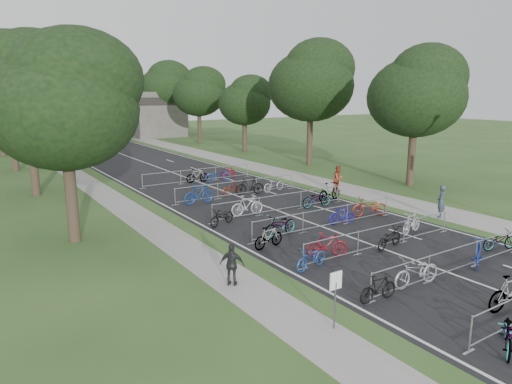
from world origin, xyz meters
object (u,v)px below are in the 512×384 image
Objects in this scene: pedestrian_a at (441,202)px; pedestrian_c at (232,265)px; park_sign at (335,289)px; bike_0 at (509,334)px; overpass_bridge at (81,116)px; bike_1 at (511,292)px; pedestrian_b at (338,179)px.

pedestrian_c is at bearing -25.74° from pedestrian_a.
bike_0 is at bearing -47.92° from park_sign.
pedestrian_c is (-14.57, -1.55, -0.14)m from pedestrian_a.
overpass_bridge is 14.89× the size of bike_1.
bike_0 is at bearing 161.38° from pedestrian_c.
park_sign is 0.88× the size of bike_1.
overpass_bridge reaches higher than park_sign.
bike_1 is (2.46, 1.27, 0.12)m from bike_0.
bike_0 is 14.10m from pedestrian_a.
park_sign is at bearing -168.71° from bike_0.
pedestrian_a is 14.66m from pedestrian_c.
pedestrian_c reaches higher than bike_1.
pedestrian_b is at bearing -102.09° from pedestrian_c.
bike_1 is 18.37m from pedestrian_b.
pedestrian_a is (10.42, 9.50, 0.43)m from bike_0.
pedestrian_b reaches higher than bike_1.
overpass_bridge is at bearing -53.92° from pedestrian_c.
overpass_bridge is 62.41m from park_sign.
bike_0 is 1.02× the size of pedestrian_b.
pedestrian_b is at bearing 46.44° from park_sign.
overpass_bridge reaches higher than bike_1.
overpass_bridge is 56.50m from pedestrian_a.
bike_0 is 2.77m from bike_1.
bike_0 is at bearing -125.87° from pedestrian_b.
pedestrian_b is 1.17× the size of pedestrian_c.
pedestrian_a is 1.00× the size of pedestrian_b.
pedestrian_b is at bearing 118.91° from bike_0.
pedestrian_b is (10.42, 17.83, 0.44)m from bike_0.
pedestrian_a reaches higher than bike_0.
pedestrian_a is 8.33m from pedestrian_b.
bike_0 is at bearing 125.58° from bike_1.
bike_1 is at bearing -21.79° from park_sign.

